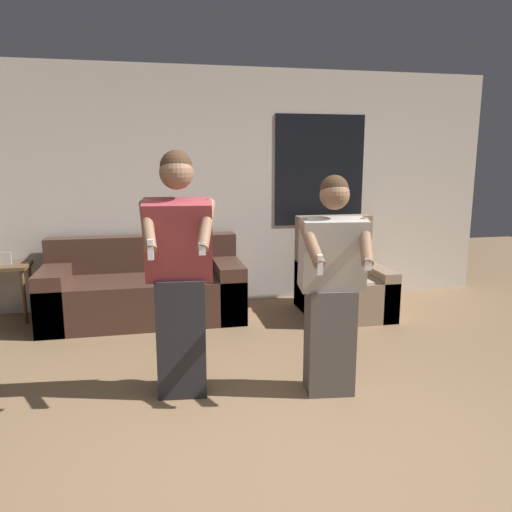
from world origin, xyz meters
TOP-DOWN VIEW (x-y plane):
  - ground_plane at (0.00, 0.00)m, footprint 14.00×14.00m
  - wall_back at (0.02, 3.33)m, footprint 6.80×0.07m
  - couch at (-0.79, 2.85)m, footprint 2.06×0.91m
  - armchair at (1.36, 2.61)m, footprint 0.87×0.94m
  - side_table at (-2.20, 3.08)m, footprint 0.47×0.39m
  - person_left at (-0.51, 0.98)m, footprint 0.52×0.53m
  - person_right at (0.55, 0.80)m, footprint 0.51×0.51m

SIDE VIEW (x-z plane):
  - ground_plane at x=0.00m, z-range 0.00..0.00m
  - couch at x=-0.79m, z-range -0.12..0.73m
  - armchair at x=1.36m, z-range -0.20..0.85m
  - side_table at x=-2.20m, z-range 0.12..0.88m
  - person_right at x=0.55m, z-range 0.00..1.58m
  - person_left at x=-0.51m, z-range 0.01..1.76m
  - wall_back at x=0.02m, z-range 0.00..2.70m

